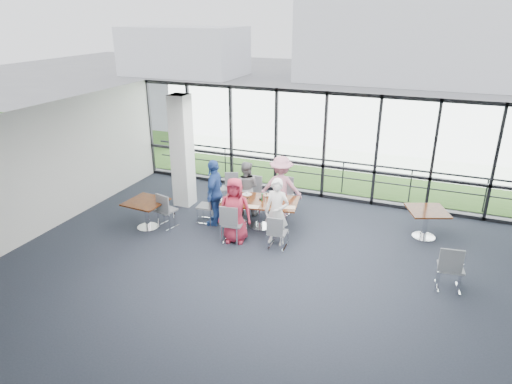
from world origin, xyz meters
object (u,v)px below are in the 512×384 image
at_px(chair_main_nl, 233,223).
at_px(chair_spare_r, 451,268).
at_px(chair_main_nr, 278,232).
at_px(chair_spare_lb, 227,188).
at_px(diner_end, 215,192).
at_px(structural_column, 182,151).
at_px(side_table_right, 427,214).
at_px(main_table, 260,205).
at_px(diner_far_left, 246,188).
at_px(diner_near_left, 235,210).
at_px(chair_spare_la, 166,210).
at_px(side_table_left, 146,205).
at_px(chair_main_fl, 252,195).
at_px(chair_main_end, 206,206).
at_px(diner_near_right, 277,212).
at_px(chair_main_fr, 283,196).
at_px(diner_far_right, 281,187).

height_order(chair_main_nl, chair_spare_r, chair_spare_r).
height_order(chair_main_nr, chair_spare_lb, chair_spare_lb).
height_order(diner_end, chair_main_nr, diner_end).
distance_m(chair_main_nr, chair_spare_lb, 3.15).
xyz_separation_m(structural_column, side_table_right, (6.64, 0.34, -0.96)).
relative_size(main_table, diner_far_left, 1.36).
xyz_separation_m(diner_near_left, chair_spare_la, (-1.99, 0.04, -0.34)).
distance_m(structural_column, chair_main_nr, 3.93).
xyz_separation_m(structural_column, diner_end, (1.42, -0.86, -0.71)).
distance_m(side_table_right, chair_spare_lb, 5.56).
bearing_deg(main_table, diner_far_left, 126.85).
bearing_deg(side_table_right, side_table_left, -162.67).
relative_size(diner_far_left, chair_main_fl, 1.58).
bearing_deg(structural_column, chair_main_end, -36.52).
distance_m(structural_column, diner_near_right, 3.64).
relative_size(chair_main_end, chair_spare_la, 0.95).
xyz_separation_m(chair_main_fr, chair_spare_la, (-2.55, -1.99, -0.02)).
bearing_deg(chair_main_end, diner_far_right, 115.87).
distance_m(side_table_left, diner_near_right, 3.44).
bearing_deg(chair_spare_la, side_table_right, 31.18).
xyz_separation_m(diner_far_right, chair_spare_r, (4.32, -2.04, -0.38)).
height_order(chair_main_fl, chair_spare_la, chair_main_fl).
bearing_deg(chair_main_end, main_table, 94.09).
bearing_deg(chair_main_nl, main_table, 64.95).
bearing_deg(side_table_right, chair_spare_lb, 177.44).
relative_size(diner_far_left, diner_far_right, 0.88).
bearing_deg(diner_end, diner_near_left, 41.82).
bearing_deg(diner_near_left, diner_far_right, 57.45).
height_order(structural_column, chair_spare_r, structural_column).
bearing_deg(diner_near_right, chair_main_fr, 106.13).
height_order(side_table_left, diner_far_left, diner_far_left).
distance_m(chair_main_nr, chair_main_end, 2.35).
bearing_deg(chair_main_nl, chair_main_fl, 91.63).
distance_m(chair_main_nr, chair_main_fl, 2.29).
bearing_deg(diner_far_right, chair_spare_la, 22.18).
bearing_deg(chair_main_fr, diner_near_left, 77.65).
bearing_deg(side_table_left, chair_main_nr, 3.67).
bearing_deg(structural_column, side_table_left, -93.35).
xyz_separation_m(structural_column, chair_spare_r, (7.21, -1.85, -1.11)).
relative_size(structural_column, chair_spare_la, 3.36).
xyz_separation_m(chair_main_nr, chair_spare_la, (-3.09, 0.01, 0.06)).
bearing_deg(chair_main_end, chair_main_nr, 68.26).
distance_m(chair_main_fr, chair_spare_la, 3.23).
relative_size(diner_end, chair_main_nr, 2.13).
xyz_separation_m(side_table_left, chair_spare_r, (7.32, -0.09, -0.16)).
relative_size(structural_column, chair_main_fl, 3.33).
bearing_deg(chair_main_fl, structural_column, 9.10).
relative_size(chair_main_end, chair_spare_lb, 1.06).
xyz_separation_m(side_table_right, chair_main_nl, (-4.35, -1.95, -0.16)).
relative_size(structural_column, chair_main_fr, 3.25).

